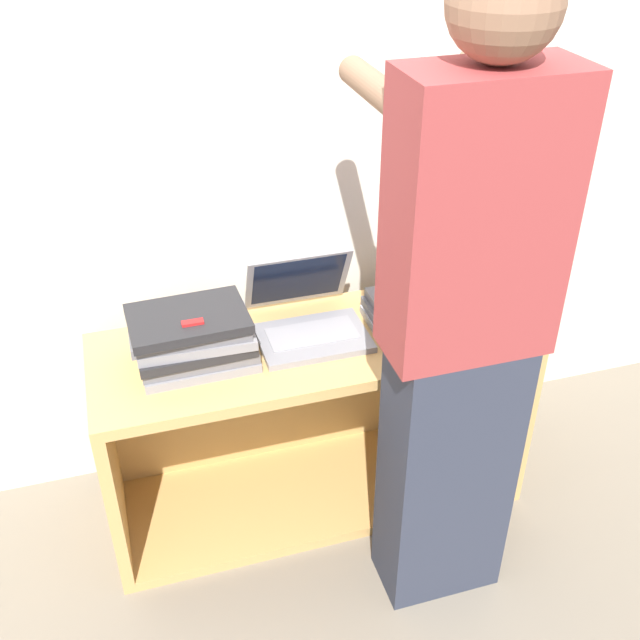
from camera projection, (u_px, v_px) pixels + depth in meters
ground_plane at (335, 544)px, 2.42m from camera, size 12.00×12.00×0.00m
wall_back at (280, 125)px, 2.23m from camera, size 8.00×0.05×2.40m
cart at (308, 410)px, 2.49m from camera, size 1.34×0.48×0.64m
laptop_open at (308, 318)px, 2.28m from camera, size 0.33×0.34×0.23m
laptop_stack_left at (193, 337)px, 2.13m from camera, size 0.35×0.25×0.17m
laptop_stack_right at (423, 311)px, 2.33m from camera, size 0.35×0.24×0.08m
person at (462, 329)px, 1.85m from camera, size 0.40×0.54×1.78m
inventory_tag at (193, 323)px, 2.04m from camera, size 0.06×0.02×0.01m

